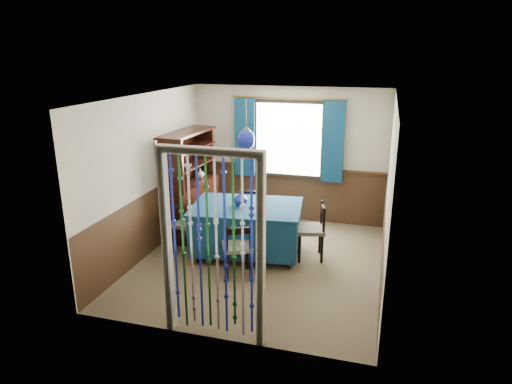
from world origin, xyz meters
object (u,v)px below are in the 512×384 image
(chair_far, at_px, (253,213))
(bowl_shelf, at_px, (186,166))
(dining_table, at_px, (247,226))
(chair_right, at_px, (312,230))
(pendant_lamp, at_px, (246,139))
(vase_sideboard, at_px, (200,173))
(sideboard, at_px, (190,198))
(chair_left, at_px, (186,224))
(vase_table, at_px, (241,199))
(chair_near, at_px, (238,248))

(chair_far, relative_size, bowl_shelf, 3.87)
(dining_table, xyz_separation_m, chair_right, (1.01, 0.14, 0.01))
(pendant_lamp, relative_size, vase_sideboard, 4.46)
(sideboard, distance_m, pendant_lamp, 1.88)
(sideboard, relative_size, vase_sideboard, 9.94)
(chair_left, xyz_separation_m, chair_right, (2.00, 0.23, 0.03))
(vase_table, bearing_deg, dining_table, 3.01)
(chair_near, distance_m, chair_far, 1.46)
(sideboard, distance_m, vase_sideboard, 0.53)
(sideboard, bearing_deg, chair_left, -65.77)
(chair_left, distance_m, pendant_lamp, 1.73)
(vase_table, height_order, bowl_shelf, bowl_shelf)
(dining_table, bearing_deg, chair_left, 178.52)
(bowl_shelf, bearing_deg, sideboard, 105.15)
(pendant_lamp, relative_size, bowl_shelf, 3.80)
(bowl_shelf, distance_m, vase_sideboard, 0.65)
(bowl_shelf, height_order, vase_sideboard, bowl_shelf)
(chair_near, distance_m, vase_sideboard, 2.28)
(dining_table, height_order, chair_left, chair_left)
(dining_table, distance_m, pendant_lamp, 1.39)
(vase_table, xyz_separation_m, vase_sideboard, (-1.10, 1.04, 0.08))
(chair_far, distance_m, chair_right, 1.25)
(chair_near, relative_size, chair_far, 1.01)
(chair_far, xyz_separation_m, vase_sideboard, (-1.09, 0.34, 0.55))
(chair_near, distance_m, chair_right, 1.28)
(chair_far, xyz_separation_m, sideboard, (-1.15, -0.02, 0.18))
(pendant_lamp, bearing_deg, bowl_shelf, 159.69)
(chair_far, height_order, pendant_lamp, pendant_lamp)
(chair_right, bearing_deg, bowl_shelf, 68.55)
(vase_sideboard, bearing_deg, sideboard, -99.27)
(vase_table, distance_m, vase_sideboard, 1.52)
(chair_near, bearing_deg, sideboard, 108.86)
(dining_table, relative_size, chair_far, 2.21)
(chair_left, bearing_deg, chair_right, 107.06)
(chair_far, height_order, chair_left, chair_left)
(sideboard, distance_m, vase_table, 1.38)
(chair_left, relative_size, vase_sideboard, 4.55)
(dining_table, height_order, chair_right, chair_right)
(chair_right, relative_size, pendant_lamp, 1.10)
(dining_table, distance_m, vase_sideboard, 1.67)
(sideboard, bearing_deg, chair_near, -41.79)
(pendant_lamp, bearing_deg, vase_sideboard, 139.24)
(sideboard, height_order, vase_table, sideboard)
(chair_right, xyz_separation_m, vase_sideboard, (-2.22, 0.90, 0.52))
(dining_table, height_order, vase_sideboard, vase_sideboard)
(bowl_shelf, xyz_separation_m, vase_sideboard, (0.00, 0.59, -0.27))
(dining_table, xyz_separation_m, bowl_shelf, (-1.20, 0.44, 0.79))
(chair_right, height_order, sideboard, sideboard)
(chair_left, relative_size, vase_table, 4.04)
(dining_table, distance_m, bowl_shelf, 1.50)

